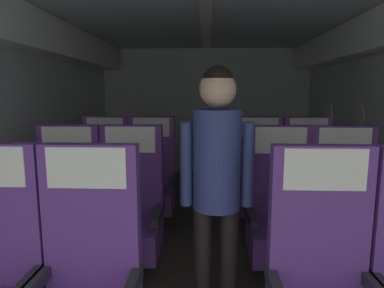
{
  "coord_description": "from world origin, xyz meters",
  "views": [
    {
      "loc": [
        0.01,
        -0.04,
        1.42
      ],
      "look_at": [
        -0.12,
        2.85,
        0.97
      ],
      "focal_mm": 30.79,
      "sensor_mm": 36.0,
      "label": 1
    }
  ],
  "objects": [
    {
      "name": "seat_b_right_window",
      "position": [
        0.57,
        2.36,
        0.49
      ],
      "size": [
        0.51,
        0.46,
        1.18
      ],
      "color": "#38383D",
      "rests_on": "ground"
    },
    {
      "name": "seat_c_left_window",
      "position": [
        -1.06,
        3.3,
        0.49
      ],
      "size": [
        0.51,
        0.46,
        1.18
      ],
      "color": "#38383D",
      "rests_on": "ground"
    },
    {
      "name": "seat_b_left_aisle",
      "position": [
        -0.58,
        2.36,
        0.49
      ],
      "size": [
        0.51,
        0.46,
        1.18
      ],
      "color": "#38383D",
      "rests_on": "ground"
    },
    {
      "name": "seat_c_right_aisle",
      "position": [
        1.06,
        3.3,
        0.49
      ],
      "size": [
        0.51,
        0.46,
        1.18
      ],
      "color": "#38383D",
      "rests_on": "ground"
    },
    {
      "name": "seat_b_right_aisle",
      "position": [
        1.05,
        2.35,
        0.49
      ],
      "size": [
        0.51,
        0.46,
        1.18
      ],
      "color": "#38383D",
      "rests_on": "ground"
    },
    {
      "name": "seat_c_left_aisle",
      "position": [
        -0.57,
        3.3,
        0.49
      ],
      "size": [
        0.51,
        0.46,
        1.18
      ],
      "color": "#38383D",
      "rests_on": "ground"
    },
    {
      "name": "seat_c_right_window",
      "position": [
        0.57,
        3.32,
        0.49
      ],
      "size": [
        0.51,
        0.46,
        1.18
      ],
      "color": "#38383D",
      "rests_on": "ground"
    },
    {
      "name": "ground",
      "position": [
        0.0,
        2.92,
        -0.01
      ],
      "size": [
        3.88,
        6.24,
        0.02
      ],
      "primitive_type": "cube",
      "color": "#3D3833"
    },
    {
      "name": "seat_b_left_window",
      "position": [
        -1.06,
        2.34,
        0.49
      ],
      "size": [
        0.51,
        0.46,
        1.18
      ],
      "color": "#38383D",
      "rests_on": "ground"
    },
    {
      "name": "flight_attendant",
      "position": [
        0.07,
        1.84,
        0.97
      ],
      "size": [
        0.43,
        0.28,
        1.58
      ],
      "rotation": [
        0.0,
        0.0,
        3.19
      ],
      "color": "black",
      "rests_on": "ground"
    },
    {
      "name": "fuselage_shell",
      "position": [
        0.0,
        3.21,
        1.61
      ],
      "size": [
        3.76,
        5.89,
        2.25
      ],
      "color": "silver",
      "rests_on": "ground"
    }
  ]
}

